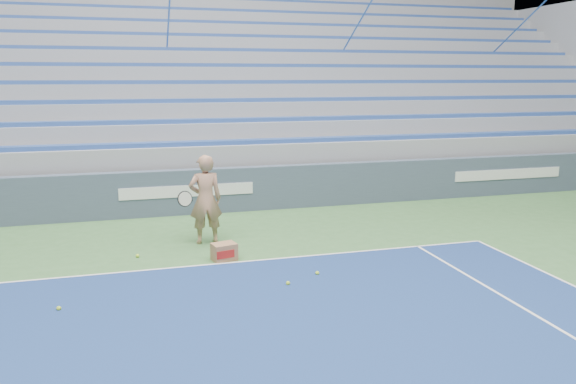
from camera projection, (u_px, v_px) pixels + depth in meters
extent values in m
cube|color=white|center=(210.00, 264.00, 10.01)|extent=(10.97, 0.05, 0.00)
cube|color=#3F4D60|center=(187.00, 192.00, 13.68)|extent=(30.00, 0.30, 1.10)
cube|color=white|center=(188.00, 191.00, 13.51)|extent=(3.20, 0.02, 0.28)
cube|color=white|center=(508.00, 174.00, 15.87)|extent=(3.40, 0.02, 0.28)
cube|color=gray|center=(173.00, 164.00, 17.97)|extent=(30.00, 8.50, 1.10)
cube|color=gray|center=(172.00, 140.00, 17.81)|extent=(30.00, 8.50, 0.50)
cube|color=#2A4A98|center=(183.00, 144.00, 14.09)|extent=(29.60, 0.42, 0.11)
cube|color=gray|center=(171.00, 123.00, 18.11)|extent=(30.00, 7.65, 0.50)
cube|color=#2A4A98|center=(179.00, 121.00, 14.79)|extent=(29.60, 0.42, 0.11)
cube|color=gray|center=(169.00, 106.00, 18.41)|extent=(30.00, 6.80, 0.50)
cube|color=#2A4A98|center=(176.00, 101.00, 15.50)|extent=(29.60, 0.42, 0.11)
cube|color=gray|center=(168.00, 91.00, 18.71)|extent=(30.00, 5.95, 0.50)
cube|color=#2A4A98|center=(173.00, 82.00, 16.20)|extent=(29.60, 0.42, 0.11)
cube|color=gray|center=(166.00, 75.00, 19.01)|extent=(30.00, 5.10, 0.50)
cube|color=#2A4A98|center=(170.00, 65.00, 16.90)|extent=(29.60, 0.42, 0.11)
cube|color=gray|center=(165.00, 61.00, 19.31)|extent=(30.00, 4.25, 0.50)
cube|color=#2A4A98|center=(168.00, 49.00, 17.60)|extent=(29.60, 0.42, 0.11)
cube|color=gray|center=(163.00, 46.00, 19.61)|extent=(30.00, 3.40, 0.50)
cube|color=#2A4A98|center=(165.00, 35.00, 18.30)|extent=(29.60, 0.42, 0.11)
cube|color=gray|center=(162.00, 33.00, 19.92)|extent=(30.00, 2.55, 0.50)
cube|color=#2A4A98|center=(163.00, 21.00, 19.00)|extent=(29.60, 0.42, 0.11)
cube|color=gray|center=(161.00, 19.00, 20.22)|extent=(30.00, 1.70, 0.50)
cube|color=#2A4A98|center=(161.00, 9.00, 19.71)|extent=(29.60, 0.42, 0.11)
cube|color=gray|center=(160.00, 6.00, 20.52)|extent=(30.00, 0.85, 0.50)
cube|color=gray|center=(573.00, 84.00, 21.44)|extent=(0.30, 8.80, 6.10)
cube|color=gray|center=(161.00, 68.00, 21.64)|extent=(31.00, 0.40, 7.30)
cylinder|color=#366DC0|center=(168.00, 34.00, 17.16)|extent=(0.05, 8.53, 5.04)
cylinder|color=#366DC0|center=(351.00, 37.00, 18.73)|extent=(0.05, 8.53, 5.04)
cylinder|color=#366DC0|center=(505.00, 40.00, 20.30)|extent=(0.05, 8.53, 5.04)
imported|color=tan|center=(205.00, 199.00, 11.19)|extent=(0.67, 0.45, 1.80)
cylinder|color=black|center=(189.00, 201.00, 10.85)|extent=(0.12, 0.27, 0.08)
cylinder|color=beige|center=(185.00, 199.00, 10.54)|extent=(0.29, 0.16, 0.28)
torus|color=black|center=(185.00, 199.00, 10.54)|extent=(0.31, 0.18, 0.30)
cube|color=#906746|center=(224.00, 252.00, 10.26)|extent=(0.49, 0.41, 0.32)
cube|color=#B21E19|center=(226.00, 255.00, 10.10)|extent=(0.33, 0.09, 0.14)
sphere|color=#C0E52E|center=(59.00, 308.00, 8.06)|extent=(0.07, 0.07, 0.07)
sphere|color=#C0E52E|center=(218.00, 256.00, 10.41)|extent=(0.07, 0.07, 0.07)
sphere|color=#C0E52E|center=(317.00, 273.00, 9.51)|extent=(0.07, 0.07, 0.07)
sphere|color=#C0E52E|center=(288.00, 283.00, 9.04)|extent=(0.07, 0.07, 0.07)
sphere|color=#C0E52E|center=(138.00, 256.00, 10.43)|extent=(0.07, 0.07, 0.07)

